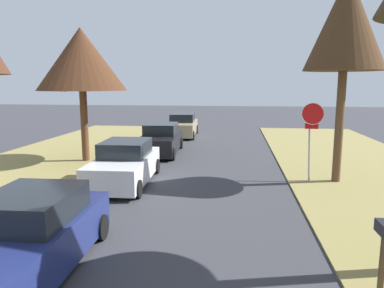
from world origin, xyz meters
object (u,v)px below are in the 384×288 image
at_px(parked_sedan_white, 125,164).
at_px(street_tree_right_mid_b, 346,23).
at_px(street_tree_left_mid_b, 81,60).
at_px(parked_sedan_tan, 182,126).
at_px(parked_sedan_navy, 29,237).
at_px(stop_sign_far, 312,125).
at_px(parked_sedan_black, 161,140).

bearing_deg(parked_sedan_white, street_tree_right_mid_b, 7.90).
distance_m(street_tree_left_mid_b, parked_sedan_tan, 10.27).
bearing_deg(street_tree_right_mid_b, street_tree_left_mid_b, 167.31).
bearing_deg(parked_sedan_white, parked_sedan_navy, -89.16).
bearing_deg(street_tree_left_mid_b, street_tree_right_mid_b, -12.69).
distance_m(stop_sign_far, parked_sedan_tan, 13.15).
relative_size(street_tree_left_mid_b, parked_sedan_navy, 1.37).
xyz_separation_m(street_tree_left_mid_b, parked_sedan_tan, (3.33, 8.85, -4.01)).
height_order(parked_sedan_navy, parked_sedan_black, same).
height_order(parked_sedan_navy, parked_sedan_tan, same).
xyz_separation_m(stop_sign_far, parked_sedan_navy, (-6.72, -7.49, -1.44)).
bearing_deg(stop_sign_far, parked_sedan_white, -171.43).
relative_size(street_tree_right_mid_b, parked_sedan_black, 1.66).
height_order(street_tree_right_mid_b, parked_sedan_tan, street_tree_right_mid_b).
relative_size(stop_sign_far, parked_sedan_white, 0.66).
distance_m(street_tree_left_mid_b, parked_sedan_white, 6.13).
bearing_deg(parked_sedan_navy, parked_sedan_white, 90.84).
bearing_deg(parked_sedan_white, parked_sedan_black, 88.81).
height_order(street_tree_right_mid_b, street_tree_left_mid_b, street_tree_right_mid_b).
bearing_deg(stop_sign_far, parked_sedan_black, 144.04).
bearing_deg(parked_sedan_black, street_tree_left_mid_b, -143.04).
distance_m(stop_sign_far, parked_sedan_black, 8.39).
height_order(parked_sedan_white, parked_sedan_black, same).
distance_m(stop_sign_far, parked_sedan_white, 7.04).
xyz_separation_m(street_tree_left_mid_b, parked_sedan_white, (3.02, -3.52, -4.01)).
bearing_deg(stop_sign_far, street_tree_right_mid_b, 3.22).
xyz_separation_m(stop_sign_far, parked_sedan_white, (-6.81, -1.03, -1.44)).
height_order(street_tree_right_mid_b, parked_sedan_navy, street_tree_right_mid_b).
bearing_deg(parked_sedan_black, parked_sedan_navy, -90.13).
xyz_separation_m(street_tree_right_mid_b, parked_sedan_navy, (-7.71, -7.55, -5.02)).
distance_m(parked_sedan_white, parked_sedan_black, 5.88).
relative_size(parked_sedan_navy, parked_sedan_tan, 1.00).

